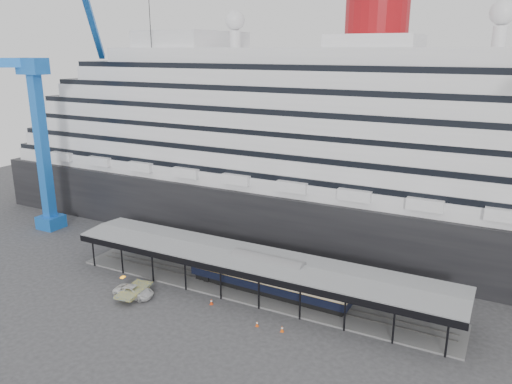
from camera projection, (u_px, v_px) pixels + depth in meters
ground at (236, 306)px, 65.71m from camera, size 200.00×200.00×0.00m
cruise_ship at (325, 133)px, 87.91m from camera, size 130.00×30.00×43.90m
platform_canopy at (254, 275)px, 69.32m from camera, size 56.00×9.18×5.30m
crane_blue at (46, 123)px, 89.27m from camera, size 22.63×19.19×47.60m
port_truck at (134, 291)px, 68.11m from camera, size 5.85×3.26×1.55m
pullman_carriage at (268, 276)px, 68.24m from camera, size 23.71×3.70×23.21m
traffic_cone_left at (211, 302)px, 66.15m from camera, size 0.49×0.49×0.83m
traffic_cone_mid at (257, 324)px, 60.91m from camera, size 0.43×0.43×0.75m
traffic_cone_right at (282, 329)px, 59.74m from camera, size 0.48×0.48×0.82m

